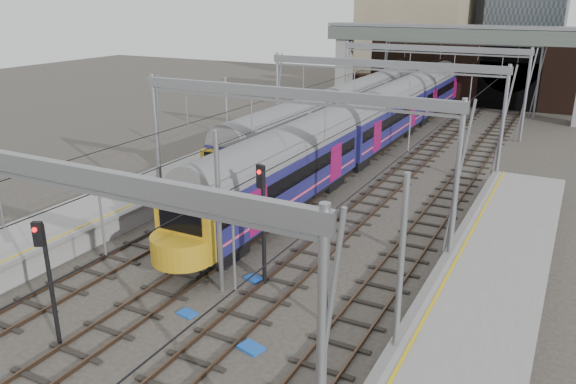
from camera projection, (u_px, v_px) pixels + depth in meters
The scene contains 13 objects.
ground at pixel (194, 312), 22.33m from camera, with size 160.00×160.00×0.00m, color #38332D.
platform_left at pixel (62, 231), 28.71m from camera, with size 4.32×55.00×1.12m.
tracks at pixel (339, 199), 34.89m from camera, with size 14.40×80.00×0.22m.
overhead_line at pixel (379, 80), 38.18m from camera, with size 16.80×80.00×8.00m.
retaining_wall at pixel (477, 68), 63.79m from camera, with size 28.00×2.75×9.00m.
overbridge at pixel (456, 45), 58.48m from camera, with size 28.00×3.00×9.25m.
train_main at pixel (409, 102), 53.00m from camera, with size 2.99×69.18×5.09m.
train_second at pixel (363, 102), 53.52m from camera, with size 2.80×48.61×4.82m.
signal_near_left at pixel (47, 269), 19.28m from camera, with size 0.38×0.47×4.81m.
signal_near_centre at pixel (263, 212), 23.45m from camera, with size 0.42×0.49×5.46m.
equip_cover_a at pixel (187, 313), 22.17m from camera, with size 0.73×0.52×0.09m, color blue.
equip_cover_b at pixel (254, 279), 24.91m from camera, with size 0.82×0.58×0.10m, color blue.
equip_cover_c at pixel (251, 348), 19.98m from camera, with size 0.88×0.62×0.10m, color blue.
Camera 1 is at (12.38, -15.58, 11.83)m, focal length 35.00 mm.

